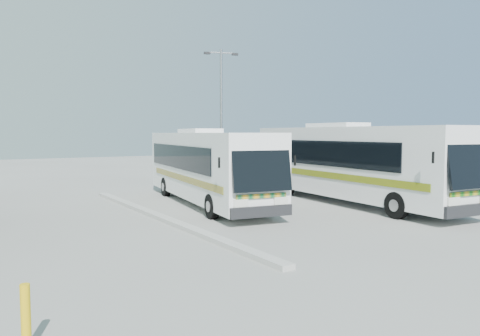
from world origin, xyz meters
TOP-DOWN VIEW (x-y plane):
  - ground at (0.00, 0.00)m, footprint 100.00×100.00m
  - kerb_divider at (-2.30, 2.00)m, footprint 0.40×16.00m
  - coach_main at (1.08, 4.62)m, footprint 4.21×12.24m
  - coach_adjacent at (7.03, 1.23)m, footprint 3.69×13.15m
  - lamppost at (4.14, 8.57)m, footprint 1.93×0.75m
  - bollard at (-8.27, -7.17)m, footprint 0.15×0.15m

SIDE VIEW (x-z plane):
  - ground at x=0.00m, z-range 0.00..0.00m
  - kerb_divider at x=-2.30m, z-range 0.00..0.15m
  - bollard at x=-8.27m, z-range 0.00..1.06m
  - coach_main at x=1.08m, z-range 0.16..3.49m
  - coach_adjacent at x=7.03m, z-range 0.17..3.77m
  - lamppost at x=4.14m, z-range 0.42..8.47m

